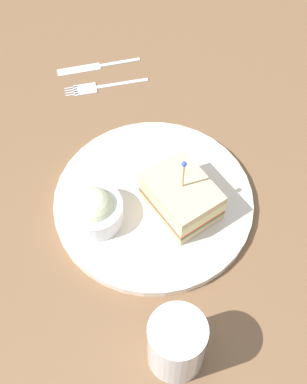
# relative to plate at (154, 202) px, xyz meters

# --- Properties ---
(ground_plane) EXTENTS (1.09, 1.09, 0.02)m
(ground_plane) POSITION_rel_plate_xyz_m (0.00, 0.00, -0.02)
(ground_plane) COLOR brown
(plate) EXTENTS (0.27, 0.27, 0.01)m
(plate) POSITION_rel_plate_xyz_m (0.00, 0.00, 0.00)
(plate) COLOR silver
(plate) RESTS_ON ground_plane
(sandwich_half_center) EXTENTS (0.12, 0.12, 0.10)m
(sandwich_half_center) POSITION_rel_plate_xyz_m (0.04, 0.00, 0.03)
(sandwich_half_center) COLOR beige
(sandwich_half_center) RESTS_ON plate
(coleslaw_bowl) EXTENTS (0.08, 0.08, 0.05)m
(coleslaw_bowl) POSITION_rel_plate_xyz_m (-0.07, -0.05, 0.03)
(coleslaw_bowl) COLOR white
(coleslaw_bowl) RESTS_ON plate
(drink_glass) EXTENTS (0.07, 0.07, 0.09)m
(drink_glass) POSITION_rel_plate_xyz_m (0.08, -0.20, 0.04)
(drink_glass) COLOR beige
(drink_glass) RESTS_ON ground_plane
(fork) EXTENTS (0.12, 0.07, 0.00)m
(fork) POSITION_rel_plate_xyz_m (-0.15, 0.18, -0.00)
(fork) COLOR silver
(fork) RESTS_ON ground_plane
(knife) EXTENTS (0.12, 0.08, 0.00)m
(knife) POSITION_rel_plate_xyz_m (-0.17, 0.22, -0.00)
(knife) COLOR silver
(knife) RESTS_ON ground_plane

